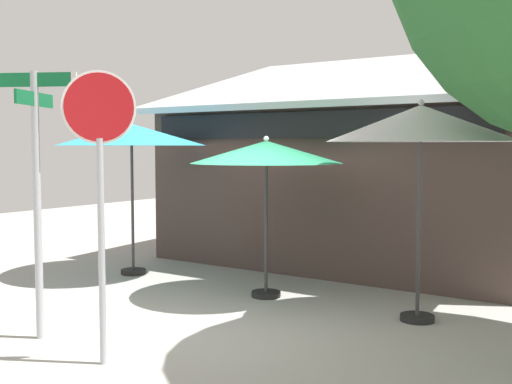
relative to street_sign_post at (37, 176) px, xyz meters
name	(u,v)px	position (x,y,z in m)	size (l,w,h in m)	color
ground_plane	(210,324)	(1.18, 1.71, -1.97)	(28.00, 28.00, 0.10)	#9E9B93
cafe_building	(362,180)	(0.88, 6.96, -0.32)	(7.50, 5.04, 4.34)	#473833
street_sign_post	(37,176)	(0.00, 0.00, 0.00)	(0.86, 0.81, 3.12)	#A8AAB2
stop_sign	(100,163)	(1.29, -0.19, 0.18)	(0.53, 0.54, 3.03)	#A8AAB2
patio_umbrella_teal_left	(131,136)	(-1.82, 3.30, 0.53)	(2.62, 2.62, 2.72)	black
patio_umbrella_forest_green_center	(266,154)	(1.07, 3.21, 0.24)	(2.27, 2.27, 2.41)	black
patio_umbrella_ivory_right	(421,125)	(3.41, 3.22, 0.62)	(2.40, 2.40, 2.85)	black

